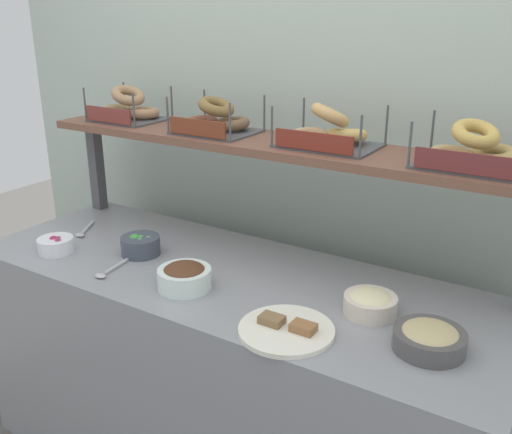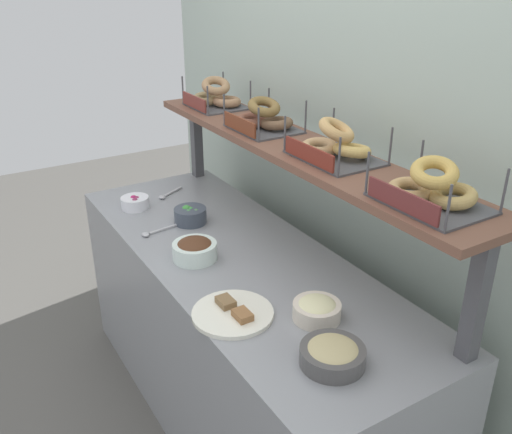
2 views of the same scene
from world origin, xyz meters
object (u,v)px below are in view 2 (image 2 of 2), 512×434
at_px(bagel_basket_cinnamon_raisin, 263,119).
at_px(bowl_chocolate_spread, 195,249).
at_px(bagel_basket_plain, 334,146).
at_px(bagel_basket_sesame, 431,190).
at_px(serving_plate_white, 233,313).
at_px(serving_spoon_near_plate, 154,232).
at_px(serving_spoon_by_edge, 167,195).
at_px(bowl_hummus, 333,354).
at_px(bowl_potato_salad, 317,309).
at_px(bowl_beet_salad, 135,202).
at_px(bowl_veggie_mix, 190,215).
at_px(bagel_basket_everything, 215,97).

bearing_deg(bagel_basket_cinnamon_raisin, bowl_chocolate_spread, -68.32).
bearing_deg(bagel_basket_plain, bagel_basket_sesame, -2.76).
relative_size(bowl_chocolate_spread, bagel_basket_sesame, 0.55).
xyz_separation_m(serving_plate_white, serving_spoon_near_plate, (-0.72, 0.01, -0.00)).
distance_m(bagel_basket_cinnamon_raisin, bagel_basket_plain, 0.46).
distance_m(serving_spoon_by_edge, bagel_basket_cinnamon_raisin, 0.73).
distance_m(bowl_hummus, serving_plate_white, 0.39).
relative_size(serving_plate_white, bagel_basket_sesame, 0.86).
bearing_deg(bowl_potato_salad, bowl_chocolate_spread, -164.02).
xyz_separation_m(bowl_potato_salad, bagel_basket_sesame, (0.19, 0.25, 0.44)).
height_order(bowl_chocolate_spread, bowl_beet_salad, bowl_chocolate_spread).
bearing_deg(bagel_basket_cinnamon_raisin, bowl_veggie_mix, -116.72).
distance_m(serving_spoon_by_edge, bagel_basket_everything, 0.55).
height_order(bagel_basket_cinnamon_raisin, bagel_basket_plain, bagel_basket_plain).
height_order(serving_spoon_by_edge, bagel_basket_plain, bagel_basket_plain).
relative_size(bowl_hummus, bagel_basket_cinnamon_raisin, 0.67).
height_order(bowl_beet_salad, bagel_basket_sesame, bagel_basket_sesame).
distance_m(bowl_hummus, serving_spoon_by_edge, 1.47).
bearing_deg(bagel_basket_cinnamon_raisin, serving_spoon_by_edge, -152.37).
height_order(bowl_chocolate_spread, serving_plate_white, bowl_chocolate_spread).
bearing_deg(bagel_basket_plain, bagel_basket_everything, -179.90).
relative_size(bowl_chocolate_spread, bowl_veggie_mix, 1.21).
bearing_deg(bowl_chocolate_spread, bowl_hummus, 4.84).
bearing_deg(bowl_veggie_mix, serving_plate_white, -14.68).
xyz_separation_m(bowl_hummus, bowl_potato_salad, (-0.21, 0.10, 0.00)).
height_order(bagel_basket_everything, bagel_basket_cinnamon_raisin, bagel_basket_everything).
relative_size(serving_spoon_near_plate, bagel_basket_sesame, 0.54).
relative_size(bowl_beet_salad, serving_plate_white, 0.48).
relative_size(bowl_potato_salad, serving_spoon_by_edge, 1.02).
bearing_deg(bowl_potato_salad, serving_spoon_near_plate, -165.81).
height_order(bowl_hummus, bagel_basket_cinnamon_raisin, bagel_basket_cinnamon_raisin).
xyz_separation_m(serving_spoon_near_plate, bagel_basket_sesame, (1.07, 0.48, 0.47)).
height_order(bowl_veggie_mix, serving_spoon_near_plate, bowl_veggie_mix).
height_order(bowl_chocolate_spread, bagel_basket_cinnamon_raisin, bagel_basket_cinnamon_raisin).
xyz_separation_m(bowl_hummus, bowl_chocolate_spread, (-0.79, -0.07, 0.01)).
bearing_deg(bowl_veggie_mix, bowl_hummus, -3.27).
xyz_separation_m(bowl_hummus, serving_spoon_by_edge, (-1.46, 0.10, -0.03)).
height_order(bowl_potato_salad, bagel_basket_sesame, bagel_basket_sesame).
relative_size(bowl_potato_salad, bowl_veggie_mix, 1.10).
xyz_separation_m(bagel_basket_everything, bagel_basket_sesame, (1.41, -0.02, -0.00)).
bearing_deg(serving_plate_white, bowl_chocolate_spread, 171.47).
relative_size(bowl_beet_salad, serving_spoon_by_edge, 0.84).
height_order(bowl_beet_salad, bagel_basket_everything, bagel_basket_everything).
relative_size(bowl_chocolate_spread, bagel_basket_cinnamon_raisin, 0.61).
height_order(bowl_potato_salad, bagel_basket_plain, bagel_basket_plain).
bearing_deg(bowl_chocolate_spread, bagel_basket_cinnamon_raisin, 111.68).
xyz_separation_m(bowl_chocolate_spread, bagel_basket_cinnamon_raisin, (-0.17, 0.43, 0.43)).
distance_m(bagel_basket_everything, bagel_basket_plain, 0.93).
distance_m(bowl_beet_salad, serving_spoon_near_plate, 0.31).
relative_size(bowl_hummus, bowl_chocolate_spread, 1.10).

